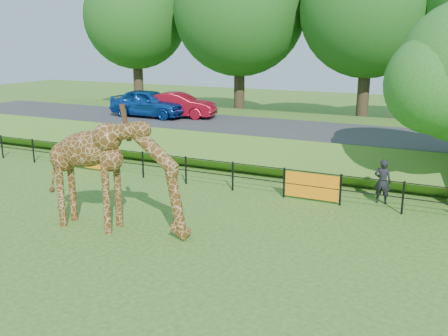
# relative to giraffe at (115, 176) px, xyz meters

# --- Properties ---
(ground) EXTENTS (90.00, 90.00, 0.00)m
(ground) POSITION_rel_giraffe_xyz_m (1.36, -2.90, -1.66)
(ground) COLOR #305F17
(ground) RESTS_ON ground
(giraffe) EXTENTS (4.71, 1.25, 3.32)m
(giraffe) POSITION_rel_giraffe_xyz_m (0.00, 0.00, 0.00)
(giraffe) COLOR #533111
(giraffe) RESTS_ON ground
(perimeter_fence) EXTENTS (28.07, 0.10, 1.10)m
(perimeter_fence) POSITION_rel_giraffe_xyz_m (1.36, 5.10, -1.11)
(perimeter_fence) COLOR black
(perimeter_fence) RESTS_ON ground
(embankment) EXTENTS (40.00, 9.00, 1.30)m
(embankment) POSITION_rel_giraffe_xyz_m (1.36, 12.60, -1.01)
(embankment) COLOR #305F17
(embankment) RESTS_ON ground
(road) EXTENTS (40.00, 5.00, 0.12)m
(road) POSITION_rel_giraffe_xyz_m (1.36, 11.10, -0.30)
(road) COLOR #323235
(road) RESTS_ON embankment
(car_blue) EXTENTS (4.38, 1.84, 1.48)m
(car_blue) POSITION_rel_giraffe_xyz_m (-6.42, 11.23, 0.50)
(car_blue) COLOR #1548AB
(car_blue) RESTS_ON road
(car_red) EXTENTS (4.16, 2.09, 1.31)m
(car_red) POSITION_rel_giraffe_xyz_m (-4.90, 11.76, 0.41)
(car_red) COLOR #A60B20
(car_red) RESTS_ON road
(visitor) EXTENTS (0.57, 0.37, 1.55)m
(visitor) POSITION_rel_giraffe_xyz_m (6.58, 5.96, -0.89)
(visitor) COLOR black
(visitor) RESTS_ON ground
(bg_tree_line) EXTENTS (37.30, 8.80, 11.82)m
(bg_tree_line) POSITION_rel_giraffe_xyz_m (3.25, 19.10, 5.53)
(bg_tree_line) COLOR #392A19
(bg_tree_line) RESTS_ON ground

